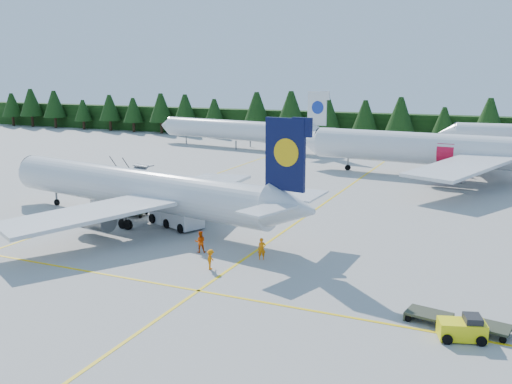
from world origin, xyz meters
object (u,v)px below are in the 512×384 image
at_px(airliner_red, 442,150).
at_px(baggage_tug, 463,328).
at_px(airliner_navy, 129,188).
at_px(airstairs, 116,200).
at_px(service_truck, 176,211).

xyz_separation_m(airliner_red, baggage_tug, (6.79, -50.50, -3.24)).
distance_m(airliner_navy, airstairs, 6.18).
xyz_separation_m(airstairs, service_truck, (9.80, -3.58, 0.53)).
bearing_deg(airliner_red, baggage_tug, -77.75).
height_order(airliner_navy, airliner_red, airliner_red).
bearing_deg(airliner_navy, airliner_red, 65.02).
bearing_deg(airstairs, service_truck, -8.66).
bearing_deg(airstairs, baggage_tug, -13.94).
xyz_separation_m(airliner_navy, airliner_red, (25.77, 36.59, 0.59)).
height_order(airliner_navy, service_truck, airliner_navy).
xyz_separation_m(airliner_red, service_truck, (-20.40, -36.57, -2.44)).
distance_m(airstairs, service_truck, 10.44).
distance_m(airliner_red, baggage_tug, 51.06).
bearing_deg(airstairs, airliner_red, 58.93).
bearing_deg(airstairs, airliner_navy, -27.77).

